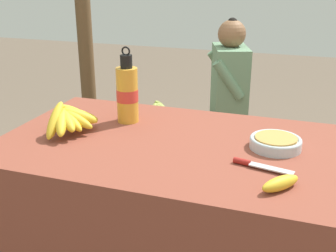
{
  "coord_description": "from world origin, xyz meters",
  "views": [
    {
      "loc": [
        0.37,
        -1.35,
        1.38
      ],
      "look_at": [
        -0.11,
        0.05,
        0.82
      ],
      "focal_mm": 45.0,
      "sensor_mm": 36.0,
      "label": 1
    }
  ],
  "objects": [
    {
      "name": "wooden_bench",
      "position": [
        -0.1,
        1.25,
        0.35
      ],
      "size": [
        1.85,
        0.32,
        0.41
      ],
      "color": "brown",
      "rests_on": "ground_plane"
    },
    {
      "name": "banana_bunch_green",
      "position": [
        -0.59,
        1.25,
        0.47
      ],
      "size": [
        0.15,
        0.25,
        0.12
      ],
      "color": "#4C381E",
      "rests_on": "wooden_bench"
    },
    {
      "name": "water_bottle",
      "position": [
        -0.32,
        0.15,
        0.9
      ],
      "size": [
        0.09,
        0.09,
        0.31
      ],
      "color": "gold",
      "rests_on": "market_counter"
    },
    {
      "name": "market_counter",
      "position": [
        0.0,
        0.0,
        0.39
      ],
      "size": [
        1.42,
        0.77,
        0.78
      ],
      "color": "brown",
      "rests_on": "ground_plane"
    },
    {
      "name": "support_post_near",
      "position": [
        -1.28,
        1.52,
        1.12
      ],
      "size": [
        0.12,
        0.12,
        2.24
      ],
      "color": "brown",
      "rests_on": "ground_plane"
    },
    {
      "name": "loose_banana_front",
      "position": [
        0.33,
        -0.24,
        0.8
      ],
      "size": [
        0.12,
        0.13,
        0.04
      ],
      "rotation": [
        0.0,
        0.0,
        0.88
      ],
      "color": "gold",
      "rests_on": "market_counter"
    },
    {
      "name": "banana_bunch_ripe",
      "position": [
        -0.47,
        -0.04,
        0.84
      ],
      "size": [
        0.17,
        0.27,
        0.14
      ],
      "color": "#4C381E",
      "rests_on": "market_counter"
    },
    {
      "name": "knife",
      "position": [
        0.24,
        -0.12,
        0.79
      ],
      "size": [
        0.2,
        0.06,
        0.02
      ],
      "rotation": [
        0.0,
        0.0,
        -0.21
      ],
      "color": "#BCBCC1",
      "rests_on": "market_counter"
    },
    {
      "name": "serving_bowl",
      "position": [
        0.29,
        0.06,
        0.8
      ],
      "size": [
        0.18,
        0.18,
        0.04
      ],
      "color": "silver",
      "rests_on": "market_counter"
    },
    {
      "name": "seated_vendor",
      "position": [
        -0.14,
        1.21,
        0.62
      ],
      "size": [
        0.47,
        0.43,
        1.1
      ],
      "rotation": [
        0.0,
        0.0,
        3.47
      ],
      "color": "#232328",
      "rests_on": "ground_plane"
    }
  ]
}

